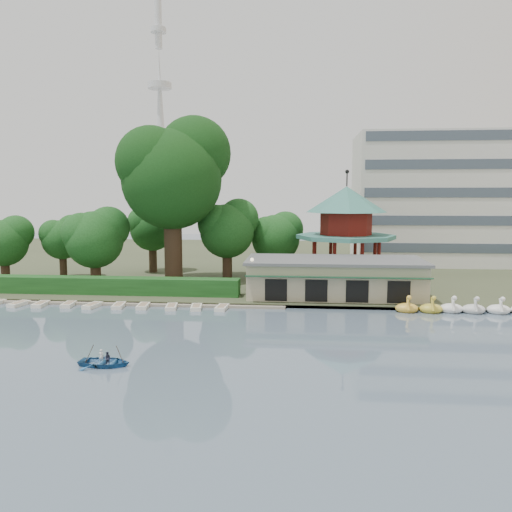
# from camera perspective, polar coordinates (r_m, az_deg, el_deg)

# --- Properties ---
(ground_plane) EXTENTS (220.00, 220.00, 0.00)m
(ground_plane) POSITION_cam_1_polar(r_m,az_deg,el_deg) (33.44, -6.38, -12.26)
(ground_plane) COLOR slate
(ground_plane) RESTS_ON ground
(shore) EXTENTS (220.00, 70.00, 0.40)m
(shore) POSITION_cam_1_polar(r_m,az_deg,el_deg) (83.87, 0.76, -0.46)
(shore) COLOR #424930
(shore) RESTS_ON ground
(embankment) EXTENTS (220.00, 0.60, 0.30)m
(embankment) POSITION_cam_1_polar(r_m,az_deg,el_deg) (49.84, -2.37, -5.61)
(embankment) COLOR gray
(embankment) RESTS_ON ground
(dock) EXTENTS (34.00, 1.60, 0.24)m
(dock) POSITION_cam_1_polar(r_m,az_deg,el_deg) (52.68, -15.50, -5.21)
(dock) COLOR gray
(dock) RESTS_ON ground
(boathouse) EXTENTS (18.60, 9.39, 3.90)m
(boathouse) POSITION_cam_1_polar(r_m,az_deg,el_deg) (53.71, 8.93, -2.37)
(boathouse) COLOR tan
(boathouse) RESTS_ON shore
(pavilion) EXTENTS (12.40, 12.40, 13.50)m
(pavilion) POSITION_cam_1_polar(r_m,az_deg,el_deg) (63.26, 10.25, 3.66)
(pavilion) COLOR tan
(pavilion) RESTS_ON shore
(office_building) EXTENTS (38.00, 18.00, 20.00)m
(office_building) POSITION_cam_1_polar(r_m,az_deg,el_deg) (84.11, 23.48, 5.51)
(office_building) COLOR silver
(office_building) RESTS_ON shore
(broadcast_tower) EXTENTS (8.00, 8.00, 96.00)m
(broadcast_tower) POSITION_cam_1_polar(r_m,az_deg,el_deg) (179.15, -10.85, 14.17)
(broadcast_tower) COLOR silver
(broadcast_tower) RESTS_ON ground
(hedge) EXTENTS (30.00, 2.00, 1.80)m
(hedge) POSITION_cam_1_polar(r_m,az_deg,el_deg) (56.56, -17.20, -3.23)
(hedge) COLOR #1C511D
(hedge) RESTS_ON shore
(lamp_post) EXTENTS (0.36, 0.36, 4.28)m
(lamp_post) POSITION_cam_1_polar(r_m,az_deg,el_deg) (50.75, -0.46, -1.72)
(lamp_post) COLOR black
(lamp_post) RESTS_ON shore
(big_tree) EXTENTS (13.13, 12.23, 20.18)m
(big_tree) POSITION_cam_1_polar(r_m,az_deg,el_deg) (61.14, -9.42, 9.59)
(big_tree) COLOR #3A281C
(big_tree) RESTS_ON shore
(small_trees) EXTENTS (39.74, 16.79, 10.20)m
(small_trees) POSITION_cam_1_polar(r_m,az_deg,el_deg) (65.14, -11.31, 2.64)
(small_trees) COLOR #3A281C
(small_trees) RESTS_ON shore
(moored_rowboats) EXTENTS (27.02, 2.74, 0.36)m
(moored_rowboats) POSITION_cam_1_polar(r_m,az_deg,el_deg) (52.20, -18.12, -5.35)
(moored_rowboats) COLOR white
(moored_rowboats) RESTS_ON ground
(rowboat_with_passengers) EXTENTS (4.84, 3.55, 2.01)m
(rowboat_with_passengers) POSITION_cam_1_polar(r_m,az_deg,el_deg) (34.36, -16.92, -11.13)
(rowboat_with_passengers) COLOR #2B659B
(rowboat_with_passengers) RESTS_ON ground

